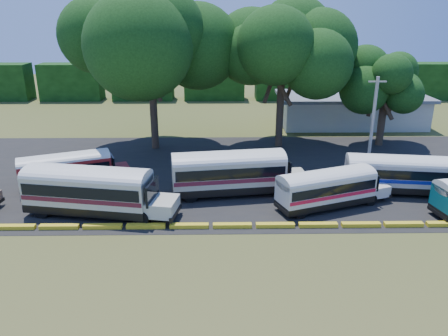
{
  "coord_description": "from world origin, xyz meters",
  "views": [
    {
      "loc": [
        0.51,
        -26.18,
        14.23
      ],
      "look_at": [
        1.0,
        6.0,
        2.62
      ],
      "focal_mm": 35.0,
      "sensor_mm": 36.0,
      "label": 1
    }
  ],
  "objects_px": {
    "bus_cream_west": "(91,188)",
    "tree_west": "(149,34)",
    "bus_red": "(68,168)",
    "bus_white_red": "(328,187)"
  },
  "relations": [
    {
      "from": "bus_cream_west",
      "to": "tree_west",
      "type": "xyz_separation_m",
      "value": [
        2.37,
        16.64,
        9.94
      ]
    },
    {
      "from": "bus_red",
      "to": "bus_white_red",
      "type": "relative_size",
      "value": 0.98
    },
    {
      "from": "bus_cream_west",
      "to": "tree_west",
      "type": "height_order",
      "value": "tree_west"
    },
    {
      "from": "bus_white_red",
      "to": "tree_west",
      "type": "xyz_separation_m",
      "value": [
        -15.2,
        15.67,
        10.3
      ]
    },
    {
      "from": "bus_red",
      "to": "bus_white_red",
      "type": "height_order",
      "value": "bus_white_red"
    },
    {
      "from": "bus_red",
      "to": "bus_white_red",
      "type": "bearing_deg",
      "value": -34.35
    },
    {
      "from": "bus_white_red",
      "to": "tree_west",
      "type": "distance_m",
      "value": 24.14
    },
    {
      "from": "bus_cream_west",
      "to": "bus_white_red",
      "type": "bearing_deg",
      "value": 13.31
    },
    {
      "from": "bus_cream_west",
      "to": "tree_west",
      "type": "relative_size",
      "value": 0.68
    },
    {
      "from": "bus_red",
      "to": "bus_cream_west",
      "type": "distance_m",
      "value": 6.57
    }
  ]
}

